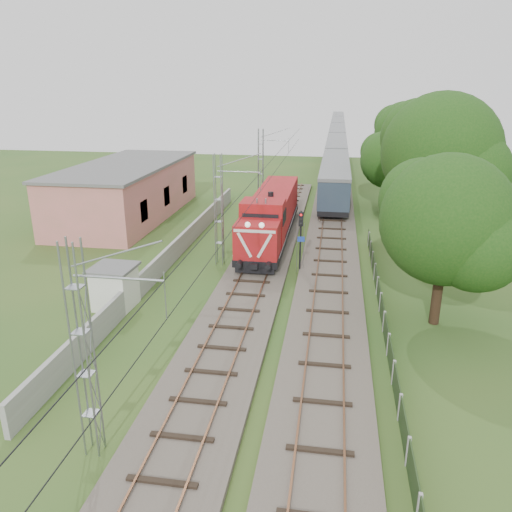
% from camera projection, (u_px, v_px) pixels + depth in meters
% --- Properties ---
extents(ground, '(140.00, 140.00, 0.00)m').
position_uv_depth(ground, '(225.00, 347.00, 25.03)').
color(ground, '#2B531F').
rests_on(ground, ground).
extents(track_main, '(4.20, 70.00, 0.45)m').
position_uv_depth(track_main, '(249.00, 290.00, 31.50)').
color(track_main, '#6B6054').
rests_on(track_main, ground).
extents(track_side, '(4.20, 80.00, 0.45)m').
position_uv_depth(track_side, '(332.00, 235.00, 42.88)').
color(track_side, '#6B6054').
rests_on(track_side, ground).
extents(catenary, '(3.31, 70.00, 8.00)m').
position_uv_depth(catenary, '(220.00, 210.00, 35.33)').
color(catenary, gray).
rests_on(catenary, ground).
extents(boundary_wall, '(0.25, 40.00, 1.50)m').
position_uv_depth(boundary_wall, '(174.00, 252.00, 36.94)').
color(boundary_wall, '#9E9E99').
rests_on(boundary_wall, ground).
extents(station_building, '(8.40, 20.40, 5.22)m').
position_uv_depth(station_building, '(127.00, 190.00, 48.78)').
color(station_building, '#D77474').
rests_on(station_building, ground).
extents(fence, '(0.12, 32.00, 1.20)m').
position_uv_depth(fence, '(384.00, 321.00, 26.44)').
color(fence, black).
rests_on(fence, ground).
extents(locomotive, '(3.09, 17.65, 4.48)m').
position_uv_depth(locomotive, '(271.00, 215.00, 41.04)').
color(locomotive, black).
rests_on(locomotive, ground).
extents(coach_rake, '(3.11, 116.13, 3.59)m').
position_uv_depth(coach_rake, '(337.00, 136.00, 100.30)').
color(coach_rake, black).
rests_on(coach_rake, ground).
extents(signal_post, '(0.49, 0.38, 4.45)m').
position_uv_depth(signal_post, '(301.00, 231.00, 33.83)').
color(signal_post, black).
rests_on(signal_post, ground).
extents(relay_hut, '(2.56, 2.56, 2.54)m').
position_uv_depth(relay_hut, '(115.00, 287.00, 29.21)').
color(relay_hut, silver).
rests_on(relay_hut, ground).
extents(tree_a, '(7.19, 6.85, 9.33)m').
position_uv_depth(tree_a, '(448.00, 221.00, 25.67)').
color(tree_a, '#372516').
rests_on(tree_a, ground).
extents(tree_b, '(9.33, 8.89, 12.09)m').
position_uv_depth(tree_b, '(442.00, 153.00, 37.63)').
color(tree_b, '#372516').
rests_on(tree_b, ground).
extents(tree_c, '(6.31, 6.01, 8.18)m').
position_uv_depth(tree_c, '(391.00, 160.00, 51.04)').
color(tree_c, '#372516').
rests_on(tree_c, ground).
extents(tree_d, '(8.09, 7.71, 10.49)m').
position_uv_depth(tree_d, '(406.00, 133.00, 63.56)').
color(tree_d, '#372516').
rests_on(tree_d, ground).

